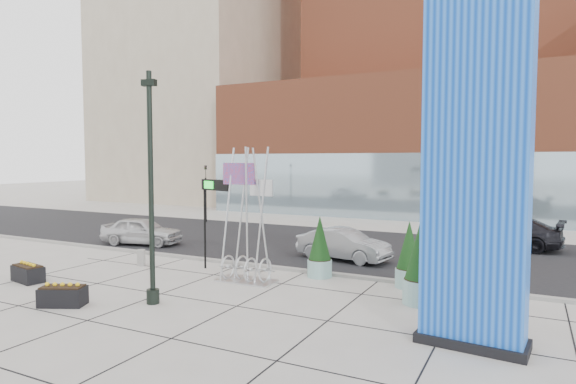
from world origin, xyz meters
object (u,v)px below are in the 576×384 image
at_px(overhead_street_sign, 217,192).
at_px(public_art_sculpture, 246,246).
at_px(lamp_post, 151,210).
at_px(car_silver_mid, 343,245).
at_px(car_white_west, 142,231).
at_px(concrete_bollard, 141,258).
at_px(blue_pylon, 476,177).

bearing_deg(overhead_street_sign, public_art_sculpture, -8.83).
relative_size(lamp_post, car_silver_mid, 1.69).
distance_m(lamp_post, overhead_street_sign, 4.82).
relative_size(public_art_sculpture, car_white_west, 1.17).
bearing_deg(car_silver_mid, concrete_bollard, 134.17).
xyz_separation_m(car_white_west, car_silver_mid, (10.89, 1.11, -0.02)).
relative_size(car_white_west, car_silver_mid, 1.00).
height_order(overhead_street_sign, car_white_west, overhead_street_sign).
bearing_deg(public_art_sculpture, car_white_west, 156.38).
height_order(lamp_post, overhead_street_sign, lamp_post).
height_order(public_art_sculpture, concrete_bollard, public_art_sculpture).
xyz_separation_m(blue_pylon, overhead_street_sign, (-10.15, 3.88, -0.91)).
bearing_deg(public_art_sculpture, car_silver_mid, 70.76).
bearing_deg(concrete_bollard, overhead_street_sign, 13.26).
bearing_deg(blue_pylon, car_silver_mid, 133.50).
bearing_deg(car_white_west, lamp_post, -147.30).
height_order(lamp_post, public_art_sculpture, lamp_post).
bearing_deg(car_silver_mid, blue_pylon, -131.78).
height_order(car_white_west, car_silver_mid, car_white_west).
xyz_separation_m(public_art_sculpture, car_silver_mid, (1.87, 5.17, -0.60)).
distance_m(overhead_street_sign, car_silver_mid, 6.19).
bearing_deg(car_white_west, public_art_sculpture, -127.04).
xyz_separation_m(blue_pylon, public_art_sculpture, (-8.11, 2.81, -2.78)).
bearing_deg(lamp_post, car_silver_mid, 71.09).
bearing_deg(lamp_post, concrete_bollard, 137.30).
bearing_deg(car_silver_mid, overhead_street_sign, 146.68).
height_order(lamp_post, car_silver_mid, lamp_post).
xyz_separation_m(blue_pylon, concrete_bollard, (-13.53, 3.08, -3.75)).
distance_m(public_art_sculpture, car_white_west, 9.91).
bearing_deg(car_white_west, overhead_street_sign, -126.03).
bearing_deg(concrete_bollard, blue_pylon, -12.82).
bearing_deg(blue_pylon, public_art_sculpture, 166.38).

